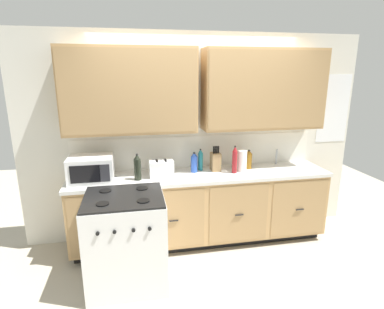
% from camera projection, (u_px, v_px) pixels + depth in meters
% --- Properties ---
extents(ground_plane, '(8.00, 8.00, 0.00)m').
position_uv_depth(ground_plane, '(206.00, 254.00, 3.66)').
color(ground_plane, '#B2A893').
extents(wall_unit, '(4.27, 0.40, 2.55)m').
position_uv_depth(wall_unit, '(198.00, 108.00, 3.71)').
color(wall_unit, silver).
rests_on(wall_unit, ground_plane).
extents(counter_run, '(3.10, 0.64, 0.90)m').
position_uv_depth(counter_run, '(201.00, 207.00, 3.83)').
color(counter_run, black).
rests_on(counter_run, ground_plane).
extents(stove_range, '(0.76, 0.68, 0.95)m').
position_uv_depth(stove_range, '(126.00, 240.00, 3.06)').
color(stove_range, white).
rests_on(stove_range, ground_plane).
extents(microwave, '(0.48, 0.37, 0.28)m').
position_uv_depth(microwave, '(91.00, 169.00, 3.43)').
color(microwave, white).
rests_on(microwave, counter_run).
extents(toaster, '(0.28, 0.18, 0.19)m').
position_uv_depth(toaster, '(161.00, 168.00, 3.59)').
color(toaster, white).
rests_on(toaster, counter_run).
extents(knife_block, '(0.11, 0.14, 0.31)m').
position_uv_depth(knife_block, '(216.00, 161.00, 3.81)').
color(knife_block, '#9C794E').
rests_on(knife_block, counter_run).
extents(sink_faucet, '(0.02, 0.02, 0.20)m').
position_uv_depth(sink_faucet, '(276.00, 157.00, 4.08)').
color(sink_faucet, '#B2B5BA').
rests_on(sink_faucet, counter_run).
extents(paper_towel_roll, '(0.12, 0.12, 0.26)m').
position_uv_depth(paper_towel_roll, '(242.00, 161.00, 3.78)').
color(paper_towel_roll, white).
rests_on(paper_towel_roll, counter_run).
extents(bottle_red, '(0.06, 0.06, 0.33)m').
position_uv_depth(bottle_red, '(235.00, 160.00, 3.70)').
color(bottle_red, maroon).
rests_on(bottle_red, counter_run).
extents(bottle_teal, '(0.06, 0.06, 0.27)m').
position_uv_depth(bottle_teal, '(200.00, 160.00, 3.81)').
color(bottle_teal, '#1E707A').
rests_on(bottle_teal, counter_run).
extents(bottle_blue, '(0.08, 0.08, 0.25)m').
position_uv_depth(bottle_blue, '(194.00, 162.00, 3.74)').
color(bottle_blue, blue).
rests_on(bottle_blue, counter_run).
extents(bottle_amber, '(0.08, 0.08, 0.24)m').
position_uv_depth(bottle_amber, '(249.00, 159.00, 3.88)').
color(bottle_amber, '#9E6619').
rests_on(bottle_amber, counter_run).
extents(bottle_dark, '(0.08, 0.08, 0.30)m').
position_uv_depth(bottle_dark, '(137.00, 167.00, 3.46)').
color(bottle_dark, black).
rests_on(bottle_dark, counter_run).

